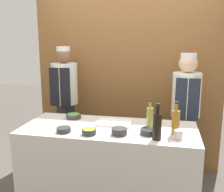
{
  "coord_description": "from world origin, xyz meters",
  "views": [
    {
      "loc": [
        0.53,
        -2.37,
        1.75
      ],
      "look_at": [
        0.0,
        0.14,
        1.2
      ],
      "focal_mm": 42.0,
      "sensor_mm": 36.0,
      "label": 1
    }
  ],
  "objects_px": {
    "sauce_bowl_white": "(119,131)",
    "bottle_oil": "(150,117)",
    "sauce_bowl_yellow": "(89,131)",
    "cup_steel": "(178,135)",
    "sauce_bowl_green": "(74,116)",
    "cutting_board": "(114,123)",
    "bottle_soy": "(157,126)",
    "bottle_amber": "(176,122)",
    "sauce_bowl_brown": "(64,129)",
    "chef_right": "(185,114)",
    "sauce_bowl_purple": "(149,131)",
    "chef_left": "(65,105)"
  },
  "relations": [
    {
      "from": "sauce_bowl_green",
      "to": "sauce_bowl_white",
      "type": "distance_m",
      "value": 0.7
    },
    {
      "from": "sauce_bowl_yellow",
      "to": "cup_steel",
      "type": "relative_size",
      "value": 1.59
    },
    {
      "from": "bottle_oil",
      "to": "sauce_bowl_yellow",
      "type": "bearing_deg",
      "value": -151.08
    },
    {
      "from": "sauce_bowl_green",
      "to": "chef_left",
      "type": "relative_size",
      "value": 0.1
    },
    {
      "from": "chef_left",
      "to": "sauce_bowl_brown",
      "type": "bearing_deg",
      "value": -68.98
    },
    {
      "from": "sauce_bowl_brown",
      "to": "bottle_oil",
      "type": "distance_m",
      "value": 0.82
    },
    {
      "from": "bottle_soy",
      "to": "sauce_bowl_purple",
      "type": "bearing_deg",
      "value": 122.9
    },
    {
      "from": "sauce_bowl_purple",
      "to": "bottle_oil",
      "type": "bearing_deg",
      "value": 91.19
    },
    {
      "from": "chef_right",
      "to": "chef_left",
      "type": "bearing_deg",
      "value": 180.0
    },
    {
      "from": "sauce_bowl_yellow",
      "to": "bottle_soy",
      "type": "relative_size",
      "value": 0.41
    },
    {
      "from": "sauce_bowl_purple",
      "to": "chef_right",
      "type": "distance_m",
      "value": 0.99
    },
    {
      "from": "sauce_bowl_brown",
      "to": "sauce_bowl_purple",
      "type": "height_order",
      "value": "sauce_bowl_purple"
    },
    {
      "from": "bottle_oil",
      "to": "sauce_bowl_white",
      "type": "bearing_deg",
      "value": -136.86
    },
    {
      "from": "sauce_bowl_purple",
      "to": "chef_left",
      "type": "xyz_separation_m",
      "value": [
        -1.16,
        0.92,
        -0.04
      ]
    },
    {
      "from": "sauce_bowl_brown",
      "to": "cutting_board",
      "type": "height_order",
      "value": "sauce_bowl_brown"
    },
    {
      "from": "bottle_amber",
      "to": "cup_steel",
      "type": "xyz_separation_m",
      "value": [
        0.02,
        -0.12,
        -0.08
      ]
    },
    {
      "from": "sauce_bowl_yellow",
      "to": "bottle_amber",
      "type": "xyz_separation_m",
      "value": [
        0.76,
        0.17,
        0.09
      ]
    },
    {
      "from": "sauce_bowl_brown",
      "to": "sauce_bowl_yellow",
      "type": "relative_size",
      "value": 1.03
    },
    {
      "from": "sauce_bowl_brown",
      "to": "chef_left",
      "type": "height_order",
      "value": "chef_left"
    },
    {
      "from": "sauce_bowl_white",
      "to": "chef_left",
      "type": "bearing_deg",
      "value": 132.69
    },
    {
      "from": "sauce_bowl_purple",
      "to": "chef_left",
      "type": "bearing_deg",
      "value": 141.77
    },
    {
      "from": "bottle_amber",
      "to": "cup_steel",
      "type": "distance_m",
      "value": 0.14
    },
    {
      "from": "sauce_bowl_brown",
      "to": "chef_right",
      "type": "relative_size",
      "value": 0.08
    },
    {
      "from": "bottle_oil",
      "to": "bottle_soy",
      "type": "distance_m",
      "value": 0.3
    },
    {
      "from": "bottle_soy",
      "to": "chef_left",
      "type": "xyz_separation_m",
      "value": [
        -1.24,
        1.03,
        -0.13
      ]
    },
    {
      "from": "sauce_bowl_brown",
      "to": "sauce_bowl_yellow",
      "type": "height_order",
      "value": "sauce_bowl_yellow"
    },
    {
      "from": "sauce_bowl_white",
      "to": "bottle_soy",
      "type": "bearing_deg",
      "value": -8.81
    },
    {
      "from": "sauce_bowl_yellow",
      "to": "cup_steel",
      "type": "distance_m",
      "value": 0.78
    },
    {
      "from": "sauce_bowl_white",
      "to": "sauce_bowl_brown",
      "type": "bearing_deg",
      "value": -175.49
    },
    {
      "from": "cup_steel",
      "to": "chef_right",
      "type": "xyz_separation_m",
      "value": [
        0.12,
        0.98,
        -0.09
      ]
    },
    {
      "from": "sauce_bowl_brown",
      "to": "sauce_bowl_yellow",
      "type": "distance_m",
      "value": 0.25
    },
    {
      "from": "sauce_bowl_purple",
      "to": "chef_right",
      "type": "height_order",
      "value": "chef_right"
    },
    {
      "from": "sauce_bowl_white",
      "to": "sauce_bowl_green",
      "type": "bearing_deg",
      "value": 145.59
    },
    {
      "from": "sauce_bowl_white",
      "to": "bottle_oil",
      "type": "xyz_separation_m",
      "value": [
        0.25,
        0.24,
        0.07
      ]
    },
    {
      "from": "sauce_bowl_purple",
      "to": "sauce_bowl_white",
      "type": "relative_size",
      "value": 1.09
    },
    {
      "from": "chef_left",
      "to": "sauce_bowl_yellow",
      "type": "bearing_deg",
      "value": -58.26
    },
    {
      "from": "sauce_bowl_green",
      "to": "cutting_board",
      "type": "height_order",
      "value": "sauce_bowl_green"
    },
    {
      "from": "sauce_bowl_green",
      "to": "chef_right",
      "type": "distance_m",
      "value": 1.35
    },
    {
      "from": "sauce_bowl_green",
      "to": "cutting_board",
      "type": "xyz_separation_m",
      "value": [
        0.47,
        -0.1,
        -0.02
      ]
    },
    {
      "from": "bottle_soy",
      "to": "bottle_amber",
      "type": "distance_m",
      "value": 0.23
    },
    {
      "from": "sauce_bowl_brown",
      "to": "bottle_oil",
      "type": "bearing_deg",
      "value": 19.98
    },
    {
      "from": "bottle_oil",
      "to": "chef_right",
      "type": "height_order",
      "value": "chef_right"
    },
    {
      "from": "sauce_bowl_purple",
      "to": "bottle_soy",
      "type": "xyz_separation_m",
      "value": [
        0.08,
        -0.12,
        0.1
      ]
    },
    {
      "from": "cutting_board",
      "to": "bottle_soy",
      "type": "relative_size",
      "value": 1.1
    },
    {
      "from": "sauce_bowl_purple",
      "to": "chef_left",
      "type": "height_order",
      "value": "chef_left"
    },
    {
      "from": "sauce_bowl_brown",
      "to": "cutting_board",
      "type": "bearing_deg",
      "value": 39.15
    },
    {
      "from": "cutting_board",
      "to": "sauce_bowl_white",
      "type": "bearing_deg",
      "value": -69.64
    },
    {
      "from": "bottle_amber",
      "to": "chef_right",
      "type": "xyz_separation_m",
      "value": [
        0.14,
        0.86,
        -0.16
      ]
    },
    {
      "from": "bottle_soy",
      "to": "cutting_board",
      "type": "bearing_deg",
      "value": 142.26
    },
    {
      "from": "sauce_bowl_purple",
      "to": "bottle_soy",
      "type": "distance_m",
      "value": 0.17
    }
  ]
}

